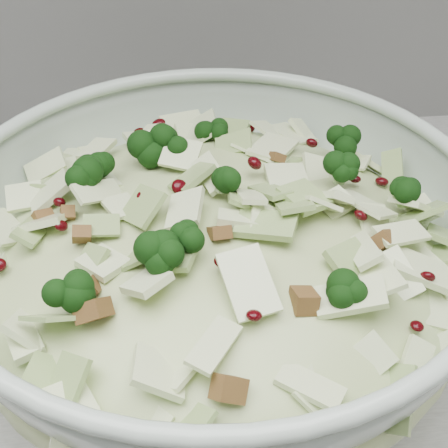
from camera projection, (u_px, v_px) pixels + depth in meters
name	position (u px, v px, depth m)	size (l,w,h in m)	color
mixing_bowl	(216.00, 268.00, 0.49)	(0.45, 0.45, 0.16)	#ADBEB0
salad	(216.00, 243.00, 0.48)	(0.46, 0.46, 0.16)	#B9C385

